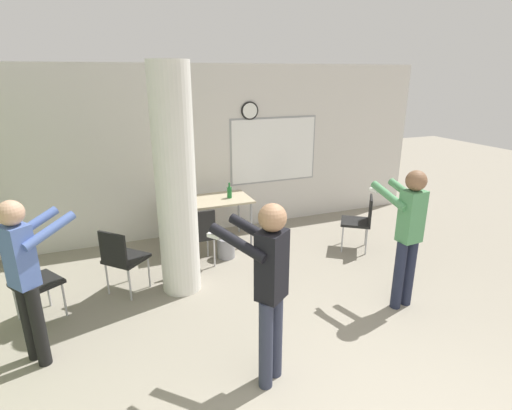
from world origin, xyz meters
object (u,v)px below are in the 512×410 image
Objects in this scene: folding_table at (206,203)px; chair_near_pillar at (122,256)px; chair_by_left_wall at (29,281)px; chair_table_left at (199,233)px; person_playing_side at (408,229)px; person_playing_front at (269,282)px; person_watching_back at (26,271)px; chair_mid_room at (361,219)px; bottle_on_table at (229,192)px.

folding_table is 1.76m from chair_near_pillar.
chair_by_left_wall and chair_table_left have the same top height.
folding_table is 3.09m from person_playing_side.
person_watching_back is (-1.94, 1.06, -0.03)m from person_playing_front.
chair_near_pillar is at bearing -159.85° from chair_table_left.
person_playing_side is (-0.49, -1.51, 0.47)m from chair_mid_room.
folding_table is 0.78m from chair_table_left.
person_playing_front is 2.21m from person_watching_back.
bottle_on_table is at bearing -4.22° from folding_table.
chair_mid_room is 0.53× the size of person_watching_back.
folding_table is at bearing 42.96° from person_watching_back.
chair_mid_room is at bearing 12.79° from person_watching_back.
bottle_on_table is at bearing 31.35° from chair_near_pillar.
person_watching_back reaches higher than chair_table_left.
chair_by_left_wall is at bearing 162.93° from person_playing_side.
chair_by_left_wall is 0.51× the size of person_playing_front.
chair_mid_room is 2.49m from chair_table_left.
chair_table_left is at bearing 20.15° from chair_near_pillar.
chair_near_pillar is (-1.37, -1.09, -0.19)m from folding_table.
chair_mid_room is at bearing 39.96° from person_playing_front.
chair_by_left_wall is at bearing -150.13° from folding_table.
chair_mid_room is 1.00× the size of chair_table_left.
chair_by_left_wall is at bearing -154.18° from bottle_on_table.
person_playing_side reaches higher than chair_table_left.
chair_mid_room is (2.16, -1.07, -0.19)m from folding_table.
chair_near_pillar is 1.14m from chair_table_left.
person_playing_front is at bearing -28.66° from person_watching_back.
person_playing_front is (1.08, -2.04, 0.49)m from chair_near_pillar.
chair_mid_room is at bearing -26.41° from folding_table.
chair_table_left is 2.41m from person_watching_back.
chair_mid_room is at bearing -8.67° from chair_table_left.
person_watching_back is 3.93m from person_playing_side.
chair_table_left is at bearing 136.18° from person_playing_side.
bottle_on_table reaches higher than folding_table.
chair_table_left is at bearing 171.33° from chair_mid_room.
chair_by_left_wall is 1.00× the size of chair_table_left.
chair_table_left is at bearing -112.83° from folding_table.
person_playing_front is at bearing -102.18° from bottle_on_table.
chair_by_left_wall is 2.77m from person_playing_front.
chair_table_left is 2.76m from person_playing_side.
folding_table is at bearing 29.87° from chair_by_left_wall.
chair_by_left_wall is 0.86m from person_watching_back.
person_playing_side reaches higher than bottle_on_table.
chair_mid_room is at bearing 71.89° from person_playing_side.
folding_table is 0.85× the size of person_playing_side.
person_playing_front reaches higher than folding_table.
person_playing_front is (0.01, -2.43, 0.49)m from chair_table_left.
bottle_on_table is 3.18m from person_playing_front.
bottle_on_table is 2.10m from chair_mid_room.
chair_table_left is at bearing -135.18° from bottle_on_table.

